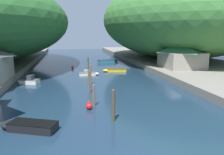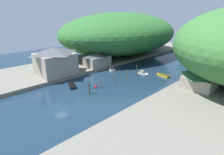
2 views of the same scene
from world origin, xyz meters
The scene contains 16 objects.
water_surface centered at (0.00, 30.00, 0.00)m, with size 130.00×130.00×0.00m, color #192D42.
right_bank centered at (23.02, 30.00, 0.52)m, with size 22.00×120.00×1.04m.
hillside_right centered at (24.12, 44.01, 10.99)m, with size 36.90×51.66×19.90m.
right_bank_cottage centered at (17.79, 28.19, 3.59)m, with size 7.52×7.60×4.92m.
boat_navy_launch centered at (-7.16, 7.31, 0.35)m, with size 4.96×3.19×0.70m.
boat_far_upstream centered at (6.95, 46.10, 0.35)m, with size 5.95×3.14×0.71m.
boat_moored_right centered at (5.33, 32.31, 0.26)m, with size 4.92×2.37×0.53m.
boat_red_skiff centered at (-9.85, 24.61, 0.42)m, with size 3.64×2.56×1.34m.
boat_open_rowboat centered at (0.09, 29.55, 0.32)m, with size 3.73×1.52×0.98m.
mooring_post_nearest centered at (0.09, 7.71, 1.46)m, with size 0.31×0.31×2.91m.
mooring_post_second centered at (-1.08, 12.13, 1.19)m, with size 0.24×0.24×2.36m.
mooring_post_middle centered at (-1.10, 17.41, 1.53)m, with size 0.23×0.23×3.05m.
mooring_post_fourth centered at (-0.40, 22.15, 1.49)m, with size 0.24×0.24×2.97m.
mooring_post_farthest centered at (-0.34, 26.46, 1.86)m, with size 0.21×0.21×3.71m.
channel_buoy_near centered at (-2.74, 37.24, 0.32)m, with size 0.56×0.56×0.83m.
channel_buoy_far centered at (-1.71, 11.12, 0.40)m, with size 0.69×0.69×1.03m.
Camera 1 is at (-3.64, -10.17, 7.71)m, focal length 35.00 mm.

